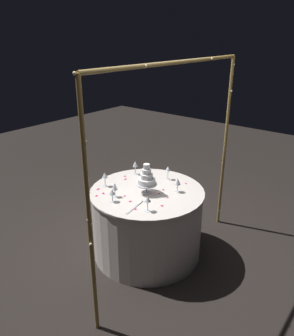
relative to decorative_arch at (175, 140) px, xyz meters
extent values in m
plane|color=black|center=(0.00, -0.34, -1.43)|extent=(12.00, 12.00, 0.00)
cylinder|color=olive|center=(-1.11, 0.00, -0.37)|extent=(0.04, 0.04, 2.13)
cylinder|color=olive|center=(1.11, 0.00, -0.37)|extent=(0.04, 0.04, 2.13)
cylinder|color=olive|center=(0.00, 0.00, 0.70)|extent=(2.21, 0.04, 0.04)
sphere|color=#F9EAB2|center=(-1.10, 0.02, 0.32)|extent=(0.02, 0.02, 0.02)
sphere|color=#F9EAB2|center=(1.13, 0.02, -0.55)|extent=(0.02, 0.02, 0.02)
sphere|color=#F9EAB2|center=(-0.89, -0.02, 0.70)|extent=(0.02, 0.02, 0.02)
sphere|color=#F9EAB2|center=(-1.11, 0.01, 0.51)|extent=(0.02, 0.02, 0.02)
sphere|color=#F9EAB2|center=(1.10, 0.01, -0.39)|extent=(0.02, 0.02, 0.02)
sphere|color=#F9EAB2|center=(-0.57, 0.02, 0.70)|extent=(0.02, 0.02, 0.02)
sphere|color=#F9EAB2|center=(-1.10, 0.00, -0.57)|extent=(0.02, 0.02, 0.02)
sphere|color=#F9EAB2|center=(1.09, 0.00, -0.13)|extent=(0.02, 0.02, 0.02)
sphere|color=#F9EAB2|center=(-0.22, 0.00, 0.70)|extent=(0.02, 0.02, 0.02)
sphere|color=#F9EAB2|center=(-1.11, -0.01, -0.92)|extent=(0.02, 0.02, 0.02)
sphere|color=#F9EAB2|center=(1.11, 0.01, -0.96)|extent=(0.02, 0.02, 0.02)
sphere|color=#F9EAB2|center=(0.13, -0.01, 0.70)|extent=(0.02, 0.02, 0.02)
sphere|color=#F9EAB2|center=(-1.12, 0.00, 0.62)|extent=(0.02, 0.02, 0.02)
sphere|color=#F9EAB2|center=(1.12, 0.00, -0.35)|extent=(0.02, 0.02, 0.02)
sphere|color=#F9EAB2|center=(0.46, 0.02, 0.70)|extent=(0.02, 0.02, 0.02)
sphere|color=#F9EAB2|center=(-1.11, 0.01, 0.61)|extent=(0.02, 0.02, 0.02)
sphere|color=#F9EAB2|center=(1.10, 0.01, 0.25)|extent=(0.02, 0.02, 0.02)
sphere|color=#F9EAB2|center=(0.78, -0.01, 0.70)|extent=(0.02, 0.02, 0.02)
sphere|color=#F9EAB2|center=(-1.10, 0.01, -1.26)|extent=(0.02, 0.02, 0.02)
sphere|color=#F9EAB2|center=(1.10, -0.01, -1.05)|extent=(0.02, 0.02, 0.02)
sphere|color=#F9EAB2|center=(1.12, -0.01, 0.70)|extent=(0.02, 0.02, 0.02)
cylinder|color=silver|center=(0.00, -0.34, -1.05)|extent=(1.22, 1.22, 0.77)
cylinder|color=silver|center=(0.00, -0.34, -0.65)|extent=(1.24, 1.24, 0.02)
cylinder|color=silver|center=(0.04, -0.31, -0.64)|extent=(0.11, 0.11, 0.01)
cylinder|color=silver|center=(0.04, -0.31, -0.59)|extent=(0.02, 0.02, 0.09)
cylinder|color=silver|center=(0.04, -0.31, -0.54)|extent=(0.22, 0.22, 0.01)
cylinder|color=white|center=(0.04, -0.31, -0.50)|extent=(0.18, 0.18, 0.06)
cylinder|color=white|center=(0.04, -0.31, -0.45)|extent=(0.13, 0.13, 0.05)
cylinder|color=white|center=(0.04, -0.31, -0.40)|extent=(0.10, 0.10, 0.05)
cylinder|color=white|center=(0.04, -0.31, -0.34)|extent=(0.07, 0.07, 0.06)
cylinder|color=silver|center=(-0.27, -0.74, -0.64)|extent=(0.06, 0.06, 0.00)
cylinder|color=silver|center=(-0.27, -0.74, -0.59)|extent=(0.01, 0.01, 0.09)
cone|color=silver|center=(-0.27, -0.74, -0.51)|extent=(0.06, 0.06, 0.07)
cylinder|color=silver|center=(0.34, -0.06, -0.64)|extent=(0.06, 0.06, 0.00)
cylinder|color=silver|center=(0.34, -0.06, -0.59)|extent=(0.01, 0.01, 0.10)
cone|color=silver|center=(0.34, -0.06, -0.51)|extent=(0.06, 0.06, 0.05)
cylinder|color=silver|center=(0.41, -0.46, -0.64)|extent=(0.06, 0.06, 0.00)
cylinder|color=silver|center=(0.41, -0.46, -0.60)|extent=(0.01, 0.01, 0.08)
cone|color=silver|center=(0.41, -0.46, -0.53)|extent=(0.07, 0.07, 0.05)
cylinder|color=silver|center=(-0.39, -0.34, -0.64)|extent=(0.06, 0.06, 0.00)
cylinder|color=silver|center=(-0.39, -0.34, -0.59)|extent=(0.01, 0.01, 0.10)
cone|color=silver|center=(-0.39, -0.34, -0.51)|extent=(0.06, 0.06, 0.05)
cylinder|color=silver|center=(0.20, -0.77, -0.64)|extent=(0.06, 0.06, 0.00)
cylinder|color=silver|center=(0.20, -0.77, -0.59)|extent=(0.01, 0.01, 0.10)
cone|color=silver|center=(0.20, -0.77, -0.51)|extent=(0.06, 0.06, 0.06)
cylinder|color=silver|center=(-0.18, -0.07, -0.64)|extent=(0.06, 0.06, 0.00)
cylinder|color=silver|center=(-0.18, -0.07, -0.60)|extent=(0.01, 0.01, 0.08)
cone|color=silver|center=(-0.18, -0.07, -0.52)|extent=(0.07, 0.07, 0.07)
cylinder|color=silver|center=(0.32, -0.51, -0.64)|extent=(0.06, 0.06, 0.00)
cylinder|color=silver|center=(0.32, -0.51, -0.60)|extent=(0.01, 0.01, 0.08)
cone|color=silver|center=(0.32, -0.51, -0.52)|extent=(0.06, 0.06, 0.07)
cube|color=silver|center=(0.40, -0.19, -0.64)|extent=(0.22, 0.06, 0.01)
cube|color=white|center=(0.27, -0.22, -0.64)|extent=(0.09, 0.03, 0.01)
ellipsoid|color=#C61951|center=(-0.34, -0.55, -0.64)|extent=(0.04, 0.04, 0.00)
ellipsoid|color=#C61951|center=(0.00, -0.07, -0.64)|extent=(0.03, 0.02, 0.00)
ellipsoid|color=#C61951|center=(-0.13, -0.78, -0.64)|extent=(0.04, 0.04, 0.00)
ellipsoid|color=#C61951|center=(-0.41, -0.11, -0.64)|extent=(0.03, 0.03, 0.00)
ellipsoid|color=#C61951|center=(-0.02, -0.20, -0.64)|extent=(0.03, 0.04, 0.00)
ellipsoid|color=#C61951|center=(0.31, -0.78, -0.64)|extent=(0.04, 0.03, 0.00)
ellipsoid|color=#C61951|center=(0.39, -0.17, -0.64)|extent=(0.03, 0.04, 0.00)
ellipsoid|color=#C61951|center=(-0.09, -0.38, -0.64)|extent=(0.04, 0.05, 0.00)
ellipsoid|color=#C61951|center=(-0.07, -0.72, -0.64)|extent=(0.04, 0.03, 0.00)
ellipsoid|color=#C61951|center=(0.25, -0.44, -0.64)|extent=(0.03, 0.04, 0.00)
ellipsoid|color=#C61951|center=(0.17, -0.01, -0.64)|extent=(0.03, 0.04, 0.00)
ellipsoid|color=#C61951|center=(0.43, -0.67, -0.64)|extent=(0.04, 0.04, 0.00)
ellipsoid|color=#C61951|center=(-0.13, -0.21, -0.64)|extent=(0.03, 0.03, 0.00)
ellipsoid|color=#C61951|center=(0.30, -0.31, -0.64)|extent=(0.04, 0.03, 0.00)
ellipsoid|color=#C61951|center=(0.35, -0.66, -0.64)|extent=(0.04, 0.04, 0.00)
camera|label=1|loc=(2.47, 1.65, 0.92)|focal=34.88mm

